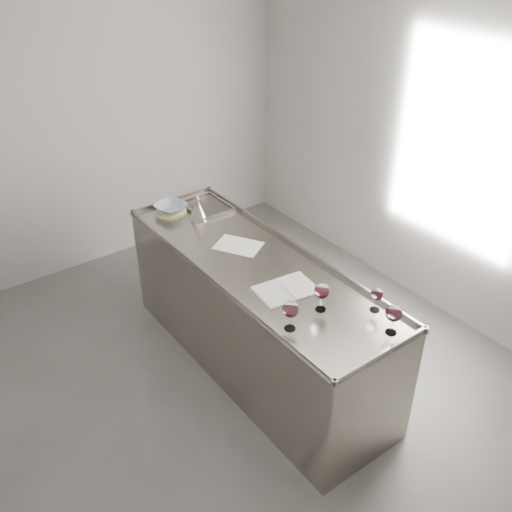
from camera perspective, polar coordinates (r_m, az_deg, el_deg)
room_shell at (r=3.31m, az=-3.87°, el=0.91°), size 4.54×5.04×2.84m
counter at (r=4.28m, az=-0.00°, el=-5.98°), size 0.77×2.42×0.97m
wine_glass_left at (r=3.34m, az=3.47°, el=-5.40°), size 0.10×0.10×0.20m
wine_glass_middle at (r=3.51m, az=6.60°, el=-3.54°), size 0.10×0.10×0.19m
wine_glass_right at (r=3.40m, az=13.61°, el=-5.65°), size 0.10×0.10×0.20m
wine_glass_small at (r=3.57m, az=11.97°, el=-3.85°), size 0.08×0.08×0.16m
notebook at (r=3.73m, az=3.02°, el=-3.36°), size 0.42×0.32×0.02m
loose_paper_top at (r=4.20m, az=-1.78°, el=1.06°), size 0.37×0.40×0.00m
trivet at (r=4.70m, az=-8.47°, el=4.39°), size 0.27×0.27×0.02m
ceramic_bowl at (r=4.68m, az=-8.51°, el=4.82°), size 0.30×0.30×0.06m
wine_funnel at (r=4.55m, az=-5.80°, el=4.45°), size 0.15×0.15×0.22m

